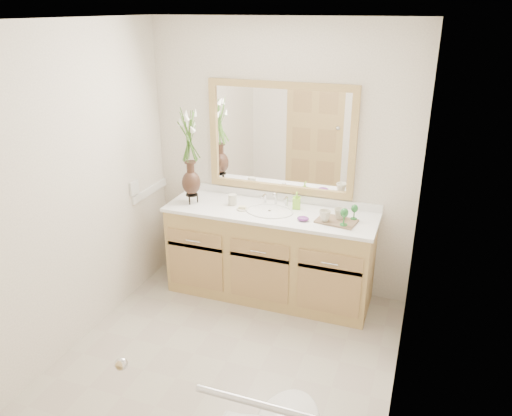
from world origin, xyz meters
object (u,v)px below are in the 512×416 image
at_px(tumbler, 232,200).
at_px(tray, 336,221).
at_px(flower_vase, 189,144).
at_px(soap_bottle, 297,201).

height_order(tumbler, tray, tumbler).
xyz_separation_m(flower_vase, tray, (1.31, 0.01, -0.53)).
bearing_deg(tray, tumbler, -174.98).
xyz_separation_m(soap_bottle, tray, (0.39, -0.17, -0.06)).
bearing_deg(tumbler, soap_bottle, 11.37).
xyz_separation_m(tumbler, tray, (0.94, -0.06, -0.04)).
distance_m(tumbler, soap_bottle, 0.57).
bearing_deg(tray, soap_bottle, 164.60).
bearing_deg(flower_vase, soap_bottle, 11.49).
bearing_deg(flower_vase, tray, 0.53).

